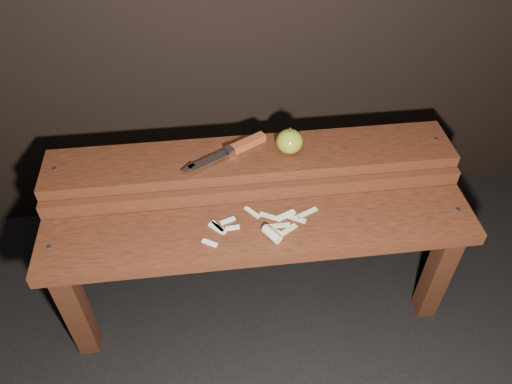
{
  "coord_description": "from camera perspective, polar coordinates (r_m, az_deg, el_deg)",
  "views": [
    {
      "loc": [
        -0.12,
        -0.94,
        1.44
      ],
      "look_at": [
        0.0,
        0.06,
        0.45
      ],
      "focal_mm": 35.0,
      "sensor_mm": 36.0,
      "label": 1
    }
  ],
  "objects": [
    {
      "name": "apple",
      "position": [
        1.45,
        3.86,
        5.79
      ],
      "size": [
        0.08,
        0.08,
        0.08
      ],
      "color": "olive",
      "rests_on": "bench_rear_tier"
    },
    {
      "name": "knife",
      "position": [
        1.47,
        -2.03,
        5.12
      ],
      "size": [
        0.25,
        0.15,
        0.02
      ],
      "color": "brown",
      "rests_on": "bench_rear_tier"
    },
    {
      "name": "ground",
      "position": [
        1.72,
        0.25,
        -12.19
      ],
      "size": [
        60.0,
        60.0,
        0.0
      ],
      "primitive_type": "plane",
      "color": "black"
    },
    {
      "name": "apple_scraps",
      "position": [
        1.35,
        1.02,
        -4.11
      ],
      "size": [
        0.33,
        0.15,
        0.03
      ],
      "color": "beige",
      "rests_on": "bench_front_tier"
    },
    {
      "name": "bench_rear_tier",
      "position": [
        1.51,
        -0.48,
        1.8
      ],
      "size": [
        1.2,
        0.21,
        0.5
      ],
      "color": "#35180D",
      "rests_on": "ground"
    },
    {
      "name": "bench_front_tier",
      "position": [
        1.4,
        0.6,
        -6.27
      ],
      "size": [
        1.2,
        0.2,
        0.42
      ],
      "color": "#35180D",
      "rests_on": "ground"
    }
  ]
}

